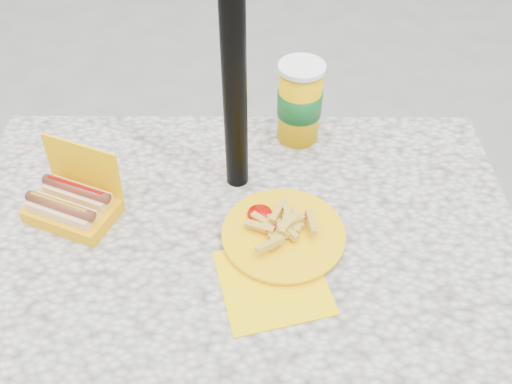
{
  "coord_description": "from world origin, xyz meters",
  "views": [
    {
      "loc": [
        0.05,
        -0.75,
        1.61
      ],
      "look_at": [
        0.04,
        0.07,
        0.8
      ],
      "focal_mm": 38.0,
      "sensor_mm": 36.0,
      "label": 1
    }
  ],
  "objects_px": {
    "umbrella_pole": "(233,43)",
    "fries_plate": "(282,236)",
    "hotdog_box": "(73,204)",
    "soda_cup": "(300,102)"
  },
  "relations": [
    {
      "from": "soda_cup",
      "to": "umbrella_pole",
      "type": "bearing_deg",
      "value": -132.28
    },
    {
      "from": "fries_plate",
      "to": "soda_cup",
      "type": "bearing_deg",
      "value": 81.89
    },
    {
      "from": "umbrella_pole",
      "to": "fries_plate",
      "type": "height_order",
      "value": "umbrella_pole"
    },
    {
      "from": "umbrella_pole",
      "to": "hotdog_box",
      "type": "relative_size",
      "value": 10.11
    },
    {
      "from": "hotdog_box",
      "to": "soda_cup",
      "type": "height_order",
      "value": "soda_cup"
    },
    {
      "from": "umbrella_pole",
      "to": "fries_plate",
      "type": "relative_size",
      "value": 6.06
    },
    {
      "from": "soda_cup",
      "to": "hotdog_box",
      "type": "bearing_deg",
      "value": -151.08
    },
    {
      "from": "umbrella_pole",
      "to": "hotdog_box",
      "type": "xyz_separation_m",
      "value": [
        -0.35,
        -0.11,
        -0.32
      ]
    },
    {
      "from": "hotdog_box",
      "to": "umbrella_pole",
      "type": "bearing_deg",
      "value": 40.18
    },
    {
      "from": "umbrella_pole",
      "to": "fries_plate",
      "type": "distance_m",
      "value": 0.39
    }
  ]
}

